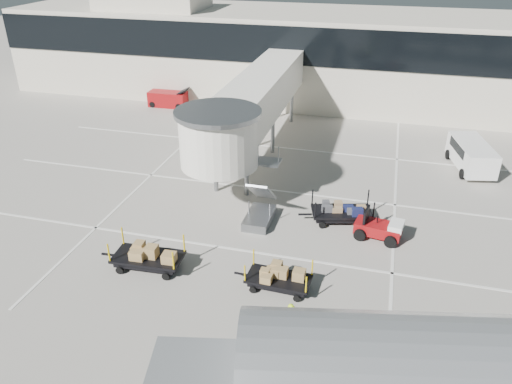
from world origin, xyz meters
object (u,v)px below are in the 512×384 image
minivan (471,153)px  box_cart_near (278,278)px  baggage_tug (379,228)px  box_cart_far (152,257)px  ground_worker (291,321)px  suitcase_cart (341,213)px  belt_loader (168,99)px

minivan → box_cart_near: bearing=-133.2°
baggage_tug → box_cart_far: box_cart_far is taller
box_cart_near → box_cart_far: 6.28m
box_cart_far → ground_worker: bearing=-24.2°
suitcase_cart → minivan: 12.31m
ground_worker → belt_loader: 31.58m
minivan → belt_loader: minivan is taller
baggage_tug → box_cart_far: bearing=-142.7°
minivan → ground_worker: bearing=-126.4°
minivan → suitcase_cart: bearing=-141.0°
baggage_tug → box_cart_far: size_ratio=0.63×
baggage_tug → box_cart_far: (-10.55, -5.57, 0.02)m
belt_loader → minivan: bearing=-17.5°
suitcase_cart → box_cart_far: bearing=-156.6°
ground_worker → minivan: minivan is taller
baggage_tug → suitcase_cart: bearing=160.8°
suitcase_cart → minivan: size_ratio=0.80×
baggage_tug → minivan: size_ratio=0.50×
box_cart_near → box_cart_far: bearing=-178.0°
baggage_tug → box_cart_near: size_ratio=0.72×
box_cart_near → minivan: minivan is taller
box_cart_near → belt_loader: 28.54m
box_cart_far → box_cart_near: bearing=-3.4°
baggage_tug → ground_worker: 9.00m
ground_worker → box_cart_far: bearing=132.0°
box_cart_far → belt_loader: belt_loader is taller
suitcase_cart → box_cart_far: 10.78m
suitcase_cart → box_cart_far: (-8.41, -6.74, 0.04)m
ground_worker → suitcase_cart: bearing=57.5°
suitcase_cart → ground_worker: (-0.94, -9.62, 0.24)m
box_cart_far → minivan: (16.14, 16.31, 0.51)m
suitcase_cart → belt_loader: size_ratio=1.10×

